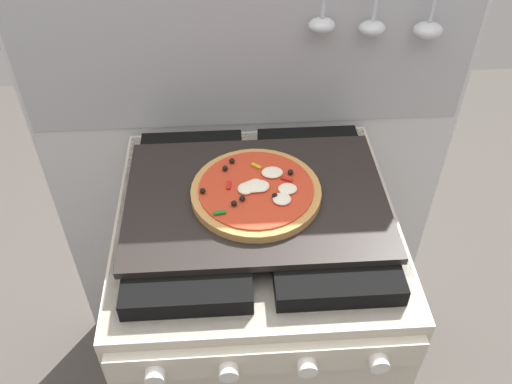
# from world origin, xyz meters

# --- Properties ---
(kitchen_backsplash) EXTENTS (1.10, 0.09, 1.55)m
(kitchen_backsplash) POSITION_xyz_m (0.00, 0.33, 0.79)
(kitchen_backsplash) COLOR silver
(kitchen_backsplash) RESTS_ON ground_plane
(stove) EXTENTS (0.60, 0.64, 0.90)m
(stove) POSITION_xyz_m (-0.00, -0.00, 0.45)
(stove) COLOR beige
(stove) RESTS_ON ground_plane
(baking_tray) EXTENTS (0.54, 0.38, 0.02)m
(baking_tray) POSITION_xyz_m (0.00, 0.00, 0.91)
(baking_tray) COLOR black
(baking_tray) RESTS_ON stove
(pizza_left) EXTENTS (0.27, 0.27, 0.03)m
(pizza_left) POSITION_xyz_m (-0.00, -0.00, 0.93)
(pizza_left) COLOR #C18947
(pizza_left) RESTS_ON baking_tray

